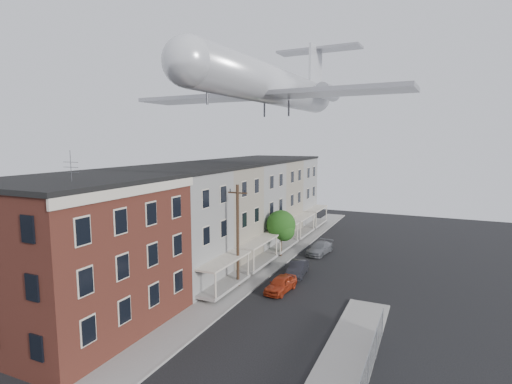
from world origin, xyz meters
TOP-DOWN VIEW (x-y plane):
  - sidewalk_left at (-5.50, 24.00)m, footprint 3.00×62.00m
  - curb_left at (-4.05, 24.00)m, footprint 0.15×62.00m
  - corner_building at (-12.00, 7.00)m, footprint 10.31×12.30m
  - row_house_a at (-11.96, 16.50)m, footprint 11.98×7.00m
  - row_house_b at (-11.96, 23.50)m, footprint 11.98×7.00m
  - row_house_c at (-11.96, 30.50)m, footprint 11.98×7.00m
  - row_house_d at (-11.96, 37.50)m, footprint 11.98×7.00m
  - row_house_e at (-11.96, 44.50)m, footprint 11.98×7.00m
  - utility_pole at (-5.60, 18.00)m, footprint 1.80×0.26m
  - street_tree at (-5.27, 27.92)m, footprint 3.22×3.20m
  - car_near at (-1.80, 18.48)m, footprint 1.99×4.10m
  - car_mid at (-1.80, 22.98)m, footprint 1.90×4.28m
  - car_far at (-1.80, 30.86)m, footprint 2.39×4.77m
  - airplane at (-4.53, 23.73)m, footprint 25.65×29.28m

SIDE VIEW (x-z plane):
  - sidewalk_left at x=-5.50m, z-range 0.00..0.12m
  - curb_left at x=-4.05m, z-range 0.00..0.14m
  - car_far at x=-1.80m, z-range 0.00..1.33m
  - car_near at x=-1.80m, z-range 0.00..1.35m
  - car_mid at x=-1.80m, z-range 0.00..1.37m
  - street_tree at x=-5.27m, z-range 0.85..6.05m
  - utility_pole at x=-5.60m, z-range 0.17..9.17m
  - row_house_a at x=-11.96m, z-range -0.02..10.28m
  - row_house_b at x=-11.96m, z-range -0.02..10.28m
  - row_house_c at x=-11.96m, z-range -0.02..10.28m
  - row_house_d at x=-11.96m, z-range -0.02..10.28m
  - row_house_e at x=-11.96m, z-range -0.02..10.28m
  - corner_building at x=-12.00m, z-range -0.91..11.24m
  - airplane at x=-4.53m, z-range 13.54..22.02m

